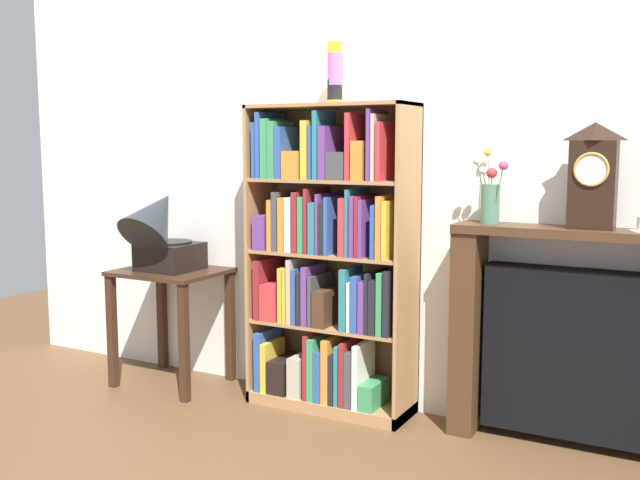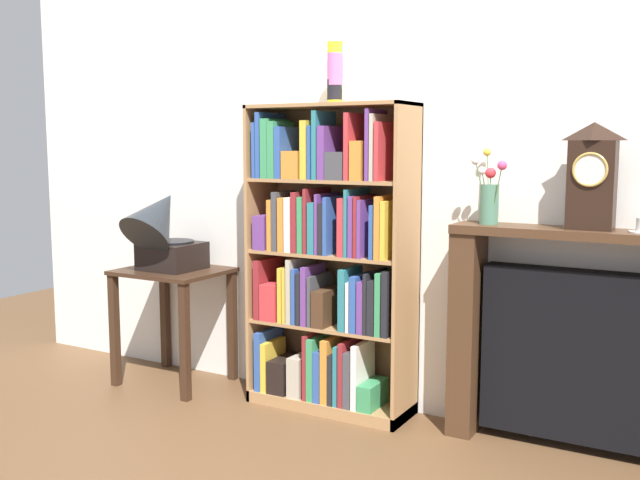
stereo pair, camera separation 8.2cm
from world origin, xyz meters
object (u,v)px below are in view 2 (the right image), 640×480
(bookshelf, at_px, (327,270))
(side_table_left, at_px, (173,297))
(mantel_clock, at_px, (592,176))
(gramophone, at_px, (163,229))
(flower_vase, at_px, (489,197))
(fireplace_mantel, at_px, (579,344))
(cup_stack, at_px, (335,73))

(bookshelf, height_order, side_table_left, bookshelf)
(side_table_left, bearing_deg, mantel_clock, 3.21)
(gramophone, xyz_separation_m, flower_vase, (1.77, 0.20, 0.23))
(fireplace_mantel, relative_size, mantel_clock, 2.48)
(side_table_left, height_order, flower_vase, flower_vase)
(cup_stack, relative_size, side_table_left, 0.45)
(bookshelf, bearing_deg, side_table_left, -175.24)
(bookshelf, relative_size, fireplace_mantel, 1.39)
(bookshelf, xyz_separation_m, side_table_left, (-0.96, -0.08, -0.22))
(cup_stack, height_order, fireplace_mantel, cup_stack)
(fireplace_mantel, distance_m, mantel_clock, 0.73)
(fireplace_mantel, bearing_deg, side_table_left, -176.19)
(flower_vase, bearing_deg, mantel_clock, 0.23)
(cup_stack, xyz_separation_m, gramophone, (-0.99, -0.16, -0.81))
(flower_vase, bearing_deg, gramophone, -173.71)
(bookshelf, distance_m, flower_vase, 0.91)
(cup_stack, bearing_deg, gramophone, -170.69)
(side_table_left, relative_size, flower_vase, 1.92)
(gramophone, bearing_deg, mantel_clock, 5.09)
(bookshelf, height_order, fireplace_mantel, bookshelf)
(bookshelf, xyz_separation_m, fireplace_mantel, (1.23, 0.07, -0.23))
(gramophone, bearing_deg, fireplace_mantel, 5.72)
(cup_stack, relative_size, gramophone, 0.56)
(side_table_left, distance_m, flower_vase, 1.88)
(cup_stack, xyz_separation_m, flower_vase, (0.78, 0.03, -0.58))
(mantel_clock, height_order, flower_vase, mantel_clock)
(cup_stack, height_order, mantel_clock, cup_stack)
(side_table_left, bearing_deg, gramophone, -90.00)
(mantel_clock, distance_m, flower_vase, 0.45)
(gramophone, relative_size, flower_vase, 1.54)
(gramophone, xyz_separation_m, fireplace_mantel, (2.18, 0.22, -0.40))
(bookshelf, bearing_deg, fireplace_mantel, 3.08)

